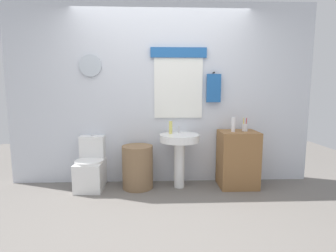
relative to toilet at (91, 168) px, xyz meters
name	(u,v)px	position (x,y,z in m)	size (l,w,h in m)	color
ground_plane	(164,215)	(1.00, -0.88, -0.28)	(8.00, 8.00, 0.00)	slate
back_wall	(162,94)	(1.00, 0.26, 1.03)	(4.40, 0.18, 2.60)	silver
toilet	(91,168)	(0.00, 0.00, 0.00)	(0.38, 0.51, 0.73)	white
laundry_hamper	(138,167)	(0.65, -0.03, 0.02)	(0.43, 0.43, 0.60)	#846647
pedestal_sink	(179,147)	(1.24, -0.03, 0.30)	(0.55, 0.55, 0.76)	white
faucet	(179,129)	(1.24, 0.09, 0.53)	(0.03, 0.03, 0.10)	silver
wooden_cabinet	(238,159)	(2.07, -0.03, 0.12)	(0.52, 0.44, 0.79)	olive
soap_bottle	(171,128)	(1.12, 0.02, 0.57)	(0.05, 0.05, 0.18)	#DBD166
lotion_bottle	(233,125)	(1.98, -0.07, 0.62)	(0.05, 0.05, 0.20)	white
toothbrush_cup	(245,127)	(2.16, -0.01, 0.57)	(0.08, 0.08, 0.19)	silver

